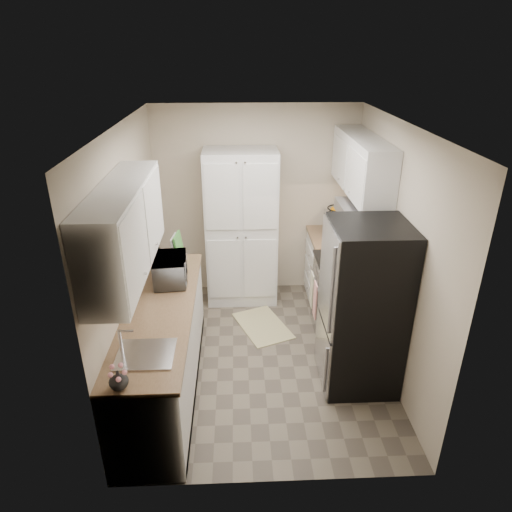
{
  "coord_description": "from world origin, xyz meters",
  "views": [
    {
      "loc": [
        -0.25,
        -4.1,
        3.15
      ],
      "look_at": [
        -0.06,
        0.15,
        1.15
      ],
      "focal_mm": 32.0,
      "sensor_mm": 36.0,
      "label": 1
    }
  ],
  "objects": [
    {
      "name": "pantry_cabinet",
      "position": [
        -0.2,
        1.32,
        1.0
      ],
      "size": [
        0.9,
        0.55,
        2.0
      ],
      "primitive_type": "cube",
      "color": "silver",
      "rests_on": "ground"
    },
    {
      "name": "electric_range",
      "position": [
        0.97,
        0.39,
        0.48
      ],
      "size": [
        0.71,
        0.78,
        1.13
      ],
      "color": "#B7B7BC",
      "rests_on": "ground"
    },
    {
      "name": "base_cabinet_right",
      "position": [
        0.99,
        1.19,
        0.44
      ],
      "size": [
        0.6,
        0.8,
        0.88
      ],
      "primitive_type": "cube",
      "color": "silver",
      "rests_on": "ground"
    },
    {
      "name": "wine_bottle",
      "position": [
        -1.09,
        0.34,
        1.07
      ],
      "size": [
        0.08,
        0.08,
        0.3
      ],
      "primitive_type": "cylinder",
      "color": "black",
      "rests_on": "countertop_left"
    },
    {
      "name": "fruit_basket",
      "position": [
        1.05,
        1.37,
        1.22
      ],
      "size": [
        0.31,
        0.31,
        0.13
      ],
      "primitive_type": null,
      "rotation": [
        0.0,
        0.0,
        -0.06
      ],
      "color": "orange",
      "rests_on": "toaster_oven"
    },
    {
      "name": "countertop_right",
      "position": [
        0.99,
        1.19,
        0.9
      ],
      "size": [
        0.63,
        0.83,
        0.04
      ],
      "primitive_type": "cube",
      "color": "#846647",
      "rests_on": "base_cabinet_right"
    },
    {
      "name": "microwave",
      "position": [
        -0.94,
        0.08,
        1.05
      ],
      "size": [
        0.37,
        0.51,
        0.27
      ],
      "primitive_type": "imported",
      "rotation": [
        0.0,
        0.0,
        1.66
      ],
      "color": "#B0AFB4",
      "rests_on": "countertop_left"
    },
    {
      "name": "base_cabinet_left",
      "position": [
        -0.99,
        -0.43,
        0.44
      ],
      "size": [
        0.6,
        2.3,
        0.88
      ],
      "primitive_type": "cube",
      "color": "silver",
      "rests_on": "ground"
    },
    {
      "name": "ground",
      "position": [
        0.0,
        0.0,
        0.0
      ],
      "size": [
        3.2,
        3.2,
        0.0
      ],
      "primitive_type": "plane",
      "color": "#665B4C",
      "rests_on": "ground"
    },
    {
      "name": "countertop_left",
      "position": [
        -0.99,
        -0.43,
        0.9
      ],
      "size": [
        0.63,
        2.33,
        0.04
      ],
      "primitive_type": "cube",
      "color": "#846647",
      "rests_on": "base_cabinet_left"
    },
    {
      "name": "room_shell",
      "position": [
        -0.02,
        -0.01,
        1.63
      ],
      "size": [
        2.64,
        3.24,
        2.52
      ],
      "color": "beige",
      "rests_on": "ground"
    },
    {
      "name": "toaster_oven",
      "position": [
        1.04,
        1.34,
        1.04
      ],
      "size": [
        0.37,
        0.45,
        0.24
      ],
      "primitive_type": "cube",
      "rotation": [
        0.0,
        0.0,
        -0.11
      ],
      "color": "silver",
      "rests_on": "countertop_right"
    },
    {
      "name": "kitchen_mat",
      "position": [
        0.04,
        0.58,
        0.01
      ],
      "size": [
        0.76,
        0.93,
        0.01
      ],
      "primitive_type": "cube",
      "rotation": [
        0.0,
        0.0,
        0.38
      ],
      "color": "#D0C689",
      "rests_on": "ground"
    },
    {
      "name": "flower_vase",
      "position": [
        -1.11,
        -1.52,
        0.99
      ],
      "size": [
        0.17,
        0.17,
        0.14
      ],
      "primitive_type": "imported",
      "rotation": [
        0.0,
        0.0,
        0.27
      ],
      "color": "silver",
      "rests_on": "countertop_left"
    },
    {
      "name": "cutting_board",
      "position": [
        -0.9,
        0.54,
        1.08
      ],
      "size": [
        0.05,
        0.26,
        0.33
      ],
      "primitive_type": "cube",
      "rotation": [
        0.0,
        0.0,
        -0.11
      ],
      "color": "green",
      "rests_on": "countertop_left"
    },
    {
      "name": "refrigerator",
      "position": [
        0.94,
        -0.41,
        0.85
      ],
      "size": [
        0.7,
        0.72,
        1.7
      ],
      "primitive_type": "cube",
      "color": "#B7B7BC",
      "rests_on": "ground"
    }
  ]
}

